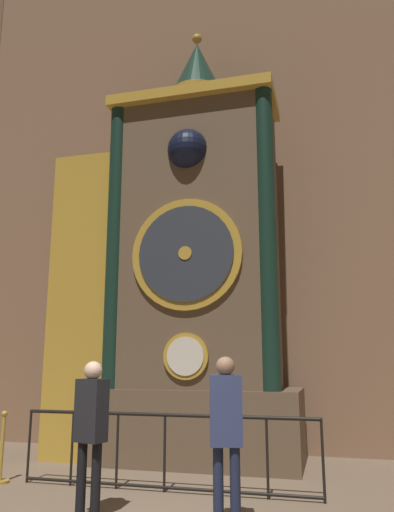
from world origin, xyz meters
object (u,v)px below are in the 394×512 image
stanchion_post (1,459)px  visitor_near (91,422)px  clock_tower (175,272)px  visitor_far (226,424)px

stanchion_post → visitor_near: bearing=-31.5°
clock_tower → visitor_far: 4.38m
visitor_near → stanchion_post: (-2.03, 1.25, -0.72)m
visitor_far → stanchion_post: 3.90m
visitor_near → stanchion_post: bearing=165.0°
visitor_near → visitor_far: 1.59m
visitor_near → visitor_far: bearing=15.6°
visitor_near → visitor_far: size_ratio=0.97×
clock_tower → stanchion_post: bearing=-133.5°
visitor_far → stanchion_post: bearing=146.2°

